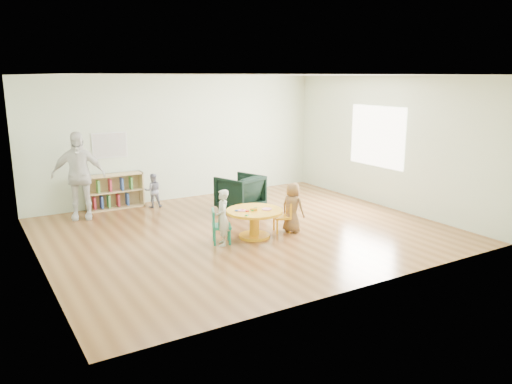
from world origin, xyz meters
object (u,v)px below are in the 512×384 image
Objects in this scene: activity_table at (254,218)px; toddler at (153,191)px; bookshelf at (114,192)px; child_right at (293,207)px; kid_chair_left at (219,225)px; armchair at (240,193)px; adult_caretaker at (78,176)px; child_left at (222,218)px; kid_chair_right at (284,216)px.

toddler reaches higher than activity_table.
bookshelf is 1.31× the size of child_right.
bookshelf is (-0.88, 3.23, 0.05)m from kid_chair_left.
kid_chair_left is 0.71× the size of armchair.
child_right is 1.24× the size of toddler.
child_right is (0.07, -1.83, 0.08)m from armchair.
child_right reaches higher than armchair.
bookshelf is (-1.57, 3.26, 0.02)m from activity_table.
activity_table is at bearing 109.80° from kid_chair_left.
activity_table is 3.71m from adult_caretaker.
child_left reaches higher than toddler.
bookshelf is 0.83m from toddler.
armchair is at bearing -1.53° from adult_caretaker.
activity_table is at bearing 118.54° from toddler.
child_left is (-1.30, -0.09, 0.18)m from kid_chair_right.
adult_caretaker reaches higher than kid_chair_right.
toddler is (-0.15, 2.98, -0.11)m from child_left.
kid_chair_right is 3.24m from toddler.
bookshelf is at bearing -141.68° from child_left.
toddler is at bearing 45.19° from kid_chair_right.
armchair is 2.28m from child_left.
adult_caretaker reaches higher than activity_table.
child_left is at bearing 28.72° from kid_chair_left.
child_left reaches higher than armchair.
activity_table is at bearing 109.06° from kid_chair_right.
adult_caretaker is at bearing -150.49° from bookshelf.
adult_caretaker is at bearing 129.94° from activity_table.
toddler is at bearing 105.80° from activity_table.
toddler is 1.62m from adult_caretaker.
armchair is at bearing -20.68° from child_right.
toddler is (-1.45, 2.90, 0.08)m from kid_chair_right.
bookshelf is (-2.20, 3.25, 0.07)m from kid_chair_right.
child_right reaches higher than kid_chair_right.
child_left is at bearing 112.38° from kid_chair_right.
armchair is at bearing 166.67° from child_left.
child_right is at bearing -6.54° from activity_table.
activity_table is 3.02m from toddler.
child_left is 1.04× the size of child_right.
activity_table is 1.20× the size of armchair.
child_left reaches higher than kid_chair_right.
child_left reaches higher than activity_table.
child_right is (2.32, -3.35, 0.09)m from bookshelf.
child_right is (1.44, -0.12, 0.14)m from kid_chair_left.
kid_chair_right is 0.67× the size of armchair.
activity_table is 1.69× the size of kid_chair_left.
activity_table is 0.57× the size of adult_caretaker.
kid_chair_left is at bearing -150.34° from child_left.
kid_chair_right is 0.74× the size of toddler.
kid_chair_left is at bearing 177.43° from activity_table.
bookshelf is at bearing 47.35° from adult_caretaker.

